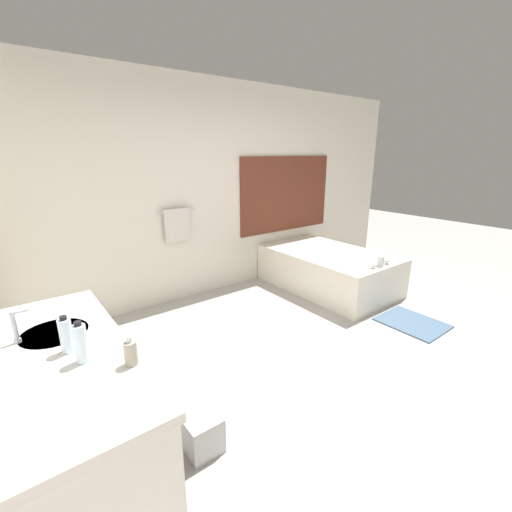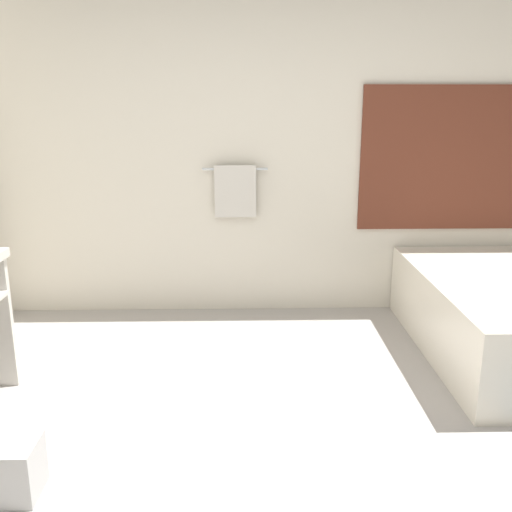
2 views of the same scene
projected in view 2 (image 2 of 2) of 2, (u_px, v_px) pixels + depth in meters
The scene contains 4 objects.
ground_plane at pixel (298, 479), 2.57m from camera, with size 16.00×16.00×0.00m, color #A8A39E.
wall_back_with_blinds at pixel (281, 142), 4.37m from camera, with size 7.40×0.13×2.70m.
bathtub at pixel (508, 314), 3.78m from camera, with size 1.09×1.78×0.64m.
waste_bin at pixel (13, 469), 2.44m from camera, with size 0.22×0.22×0.25m.
Camera 2 is at (-0.24, -2.21, 1.65)m, focal length 40.00 mm.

